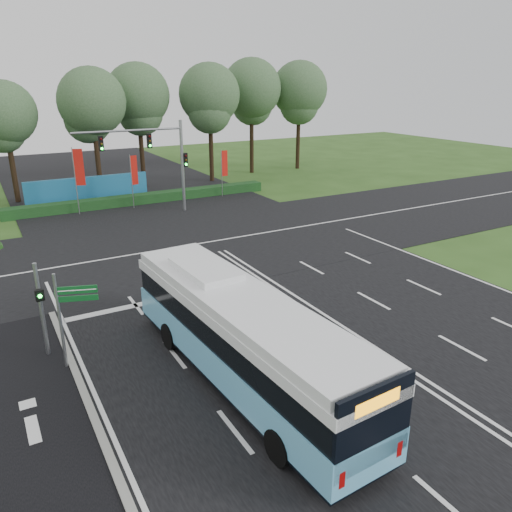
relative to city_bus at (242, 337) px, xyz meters
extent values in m
plane|color=#2C4E1A|center=(5.17, 2.79, -1.76)|extent=(120.00, 120.00, 0.00)
cube|color=black|center=(5.17, 2.79, -1.74)|extent=(20.00, 120.00, 0.04)
cube|color=black|center=(5.17, 14.79, -1.73)|extent=(120.00, 14.00, 0.05)
cube|color=black|center=(-7.33, -0.21, -1.73)|extent=(5.00, 18.00, 0.06)
cube|color=gray|center=(-4.93, -0.21, -1.70)|extent=(0.25, 18.00, 0.12)
cube|color=#65BCEA|center=(0.00, 0.01, -0.67)|extent=(3.23, 12.30, 1.12)
cube|color=black|center=(0.00, 0.01, -1.18)|extent=(3.20, 12.24, 0.30)
cube|color=black|center=(0.00, 0.01, 0.34)|extent=(3.12, 12.11, 0.96)
cube|color=white|center=(0.00, 0.01, 0.95)|extent=(3.23, 12.30, 0.36)
cube|color=white|center=(0.00, 0.01, 1.30)|extent=(3.15, 11.81, 0.36)
cube|color=white|center=(-0.15, 2.54, 1.61)|extent=(1.79, 3.13, 0.25)
cube|color=black|center=(0.34, -6.00, 0.39)|extent=(2.46, 0.26, 2.23)
cube|color=orange|center=(0.35, -6.04, 1.10)|extent=(1.42, 0.14, 0.36)
cylinder|color=black|center=(-1.38, 3.39, -1.23)|extent=(0.34, 1.07, 1.06)
cylinder|color=black|center=(0.99, 3.52, -1.23)|extent=(0.34, 1.07, 1.06)
cylinder|color=black|center=(-0.97, -3.90, -1.23)|extent=(0.34, 1.07, 1.06)
cylinder|color=black|center=(1.41, -3.77, -1.23)|extent=(0.34, 1.07, 1.06)
cylinder|color=gray|center=(-5.58, 5.20, 0.10)|extent=(0.15, 0.15, 3.72)
cube|color=black|center=(-5.58, 5.02, 0.79)|extent=(0.31, 0.21, 0.43)
sphere|color=#19F233|center=(-5.58, 4.92, 0.79)|extent=(0.15, 0.15, 0.15)
cylinder|color=gray|center=(-5.13, 3.93, 0.07)|extent=(0.11, 0.11, 3.66)
cube|color=#0D4D1E|center=(-4.48, 3.70, 1.26)|extent=(1.31, 0.52, 0.27)
cube|color=#0D4D1E|center=(-4.48, 3.70, 0.94)|extent=(1.31, 0.52, 0.20)
cube|color=white|center=(-4.48, 3.66, 1.26)|extent=(1.21, 0.44, 0.04)
cylinder|color=gray|center=(-0.37, 26.12, 0.80)|extent=(0.08, 0.08, 5.12)
cube|color=red|center=(-0.02, 25.99, 1.88)|extent=(0.65, 0.27, 2.73)
cylinder|color=gray|center=(3.85, 25.94, 0.39)|extent=(0.07, 0.07, 4.31)
cube|color=red|center=(4.15, 26.04, 1.30)|extent=(0.56, 0.22, 2.30)
cylinder|color=gray|center=(11.93, 26.27, 0.31)|extent=(0.06, 0.06, 4.13)
cube|color=red|center=(12.24, 26.28, 1.18)|extent=(0.55, 0.06, 2.20)
cylinder|color=gray|center=(7.17, 23.29, 1.74)|extent=(0.24, 0.24, 7.00)
cylinder|color=gray|center=(3.17, 23.29, 4.64)|extent=(8.00, 0.16, 0.16)
cube|color=black|center=(4.67, 23.29, 3.84)|extent=(0.32, 0.28, 1.05)
cube|color=black|center=(1.17, 23.29, 3.84)|extent=(0.32, 0.28, 1.05)
cube|color=black|center=(7.42, 23.29, 2.24)|extent=(0.32, 0.28, 1.05)
cube|color=#133416|center=(5.17, 27.29, -1.36)|extent=(22.00, 1.20, 0.80)
cube|color=#1B6696|center=(1.17, 29.79, -0.66)|extent=(10.00, 0.30, 2.20)
cylinder|color=black|center=(-4.08, 32.99, 1.72)|extent=(0.44, 0.44, 6.96)
sphere|color=#335130|center=(-4.08, 32.99, 5.57)|extent=(5.13, 5.13, 5.13)
cylinder|color=black|center=(2.64, 31.84, 2.09)|extent=(0.44, 0.44, 7.71)
sphere|color=#335130|center=(2.64, 31.84, 6.35)|extent=(5.68, 5.68, 5.68)
cylinder|color=black|center=(7.44, 34.63, 2.26)|extent=(0.44, 0.44, 8.04)
sphere|color=#335130|center=(7.44, 34.63, 6.70)|extent=(5.92, 5.92, 5.92)
cylinder|color=black|center=(14.19, 33.35, 2.27)|extent=(0.44, 0.44, 8.07)
sphere|color=#335130|center=(14.19, 33.35, 6.73)|extent=(5.95, 5.95, 5.95)
cylinder|color=black|center=(20.12, 35.63, 2.49)|extent=(0.44, 0.44, 8.50)
sphere|color=#335130|center=(20.12, 35.63, 7.19)|extent=(6.27, 6.27, 6.27)
cylinder|color=black|center=(26.11, 35.44, 2.42)|extent=(0.44, 0.44, 8.37)
sphere|color=#335130|center=(26.11, 35.44, 7.05)|extent=(6.17, 6.17, 6.17)
camera|label=1|loc=(-6.87, -13.11, 8.13)|focal=35.00mm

